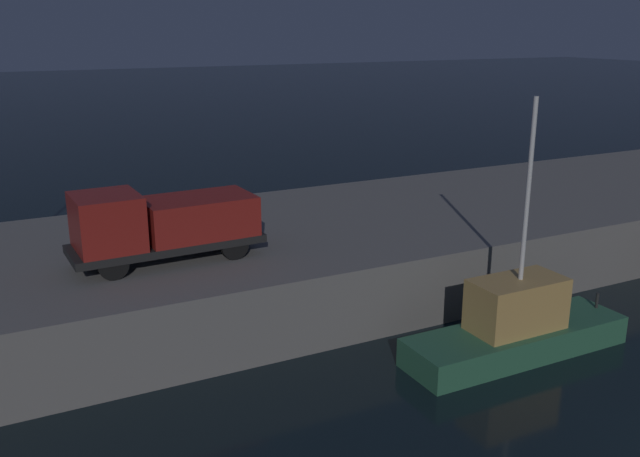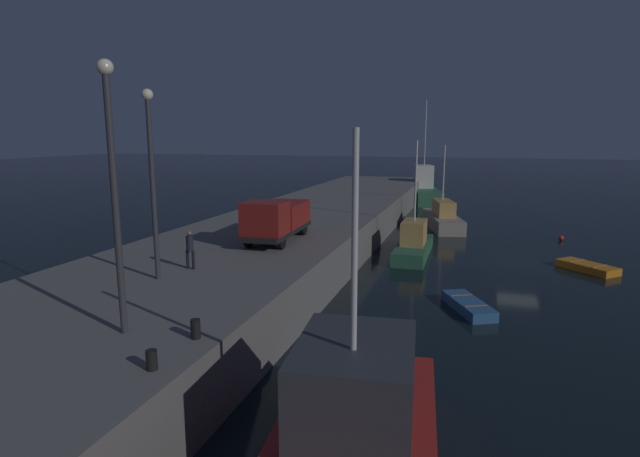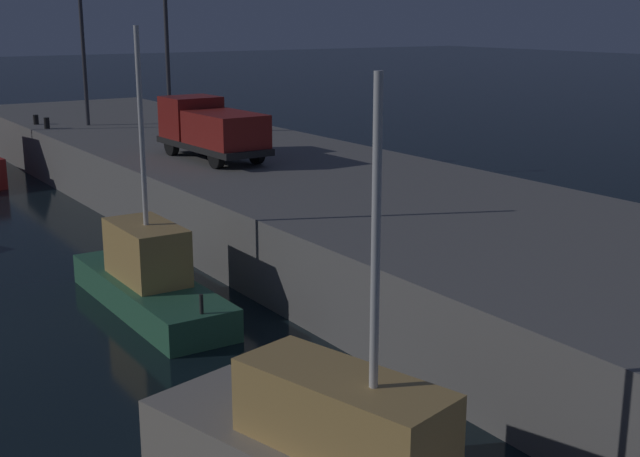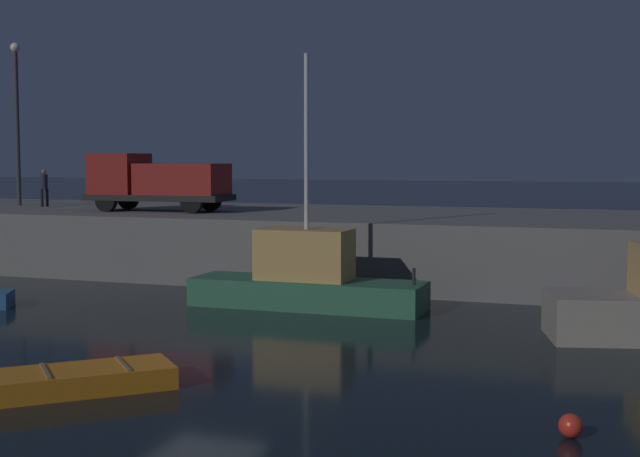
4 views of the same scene
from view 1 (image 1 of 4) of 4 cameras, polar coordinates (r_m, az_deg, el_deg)
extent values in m
cube|color=slate|center=(28.00, 4.36, -1.24)|extent=(71.83, 10.96, 2.45)
cube|color=#2D6647|center=(22.21, 15.81, -8.87)|extent=(7.33, 2.03, 0.87)
cube|color=tan|center=(21.67, 15.88, -5.99)|extent=(2.87, 1.50, 1.57)
cylinder|color=silver|center=(20.69, 16.75, 2.97)|extent=(0.14, 0.14, 5.36)
cylinder|color=#262626|center=(24.25, 21.84, -5.51)|extent=(0.10, 0.10, 0.50)
cylinder|color=black|center=(21.30, -16.68, -2.88)|extent=(0.91, 0.31, 0.90)
cylinder|color=black|center=(22.94, -17.67, -1.59)|extent=(0.91, 0.31, 0.90)
cylinder|color=black|center=(22.35, -7.08, -1.40)|extent=(0.91, 0.31, 0.90)
cylinder|color=black|center=(23.92, -8.68, -0.27)|extent=(0.91, 0.31, 0.90)
cube|color=black|center=(22.51, -12.46, -1.20)|extent=(6.07, 2.31, 0.25)
cube|color=maroon|center=(21.83, -17.12, 0.54)|extent=(1.99, 2.16, 1.67)
cube|color=maroon|center=(22.61, -9.97, 1.02)|extent=(3.55, 2.22, 1.26)
camera|label=2|loc=(22.74, -88.01, -3.42)|focal=28.37mm
camera|label=3|loc=(36.24, 53.82, 7.18)|focal=47.59mm
camera|label=4|loc=(26.39, 84.61, -9.91)|focal=49.35mm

